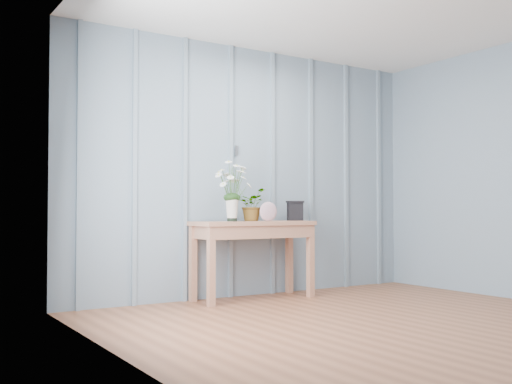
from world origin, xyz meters
TOP-DOWN VIEW (x-y plane):
  - ground at (0.00, 0.00)m, footprint 4.50×4.50m
  - room_shell at (-0.00, 0.92)m, footprint 4.00×4.50m
  - sideboard at (-0.14, 1.99)m, footprint 1.20×0.45m
  - daisy_vase at (-0.39, 1.97)m, footprint 0.41×0.31m
  - spider_plant at (-0.12, 2.05)m, footprint 0.38×0.37m
  - felt_disc_vessel at (-0.02, 1.91)m, footprint 0.19×0.07m
  - carved_box at (0.39, 2.04)m, footprint 0.20×0.18m

SIDE VIEW (x-z plane):
  - ground at x=0.00m, z-range 0.00..0.00m
  - sideboard at x=-0.14m, z-range 0.26..1.01m
  - felt_disc_vessel at x=-0.02m, z-range 0.75..0.94m
  - carved_box at x=0.39m, z-range 0.75..0.95m
  - spider_plant at x=-0.12m, z-range 0.75..1.07m
  - daisy_vase at x=-0.39m, z-range 0.82..1.40m
  - room_shell at x=0.00m, z-range 0.74..3.24m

